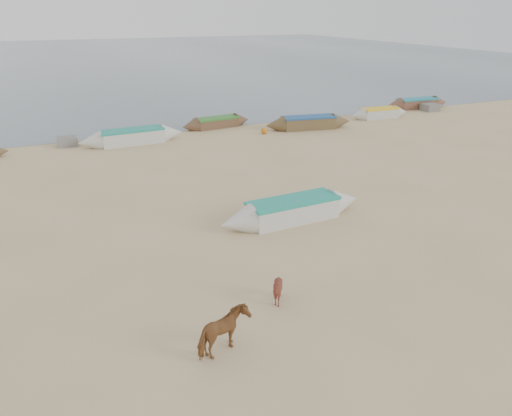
{
  "coord_description": "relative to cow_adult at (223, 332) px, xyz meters",
  "views": [
    {
      "loc": [
        -7.35,
        -12.53,
        8.28
      ],
      "look_at": [
        0.0,
        4.0,
        1.0
      ],
      "focal_mm": 35.0,
      "sensor_mm": 36.0,
      "label": 1
    }
  ],
  "objects": [
    {
      "name": "waterline_canoes",
      "position": [
        4.13,
        22.89,
        -0.18
      ],
      "size": [
        55.19,
        5.3,
        0.97
      ],
      "color": "brown",
      "rests_on": "ground"
    },
    {
      "name": "sea",
      "position": [
        3.82,
        84.54,
        -0.61
      ],
      "size": [
        160.0,
        160.0,
        0.0
      ],
      "primitive_type": "plane",
      "color": "slate",
      "rests_on": "ground"
    },
    {
      "name": "beach_clutter",
      "position": [
        7.85,
        22.22,
        -0.32
      ],
      "size": [
        48.36,
        3.64,
        0.64
      ],
      "color": "#295C30",
      "rests_on": "ground"
    },
    {
      "name": "ground",
      "position": [
        3.82,
        2.54,
        -0.62
      ],
      "size": [
        140.0,
        140.0,
        0.0
      ],
      "primitive_type": "plane",
      "color": "tan",
      "rests_on": "ground"
    },
    {
      "name": "near_canoe",
      "position": [
        5.68,
        6.93,
        -0.15
      ],
      "size": [
        6.67,
        1.7,
        0.94
      ],
      "primitive_type": null,
      "rotation": [
        0.0,
        0.0,
        0.06
      ],
      "color": "silver",
      "rests_on": "ground"
    },
    {
      "name": "calf_front",
      "position": [
        2.28,
        1.49,
        -0.16
      ],
      "size": [
        1.03,
        0.96,
        0.93
      ],
      "primitive_type": "imported",
      "rotation": [
        0.0,
        0.0,
        -1.28
      ],
      "color": "#5E271D",
      "rests_on": "ground"
    },
    {
      "name": "cow_adult",
      "position": [
        0.0,
        0.0,
        0.0
      ],
      "size": [
        1.62,
        1.21,
        1.24
      ],
      "primitive_type": "imported",
      "rotation": [
        0.0,
        0.0,
        1.99
      ],
      "color": "brown",
      "rests_on": "ground"
    }
  ]
}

